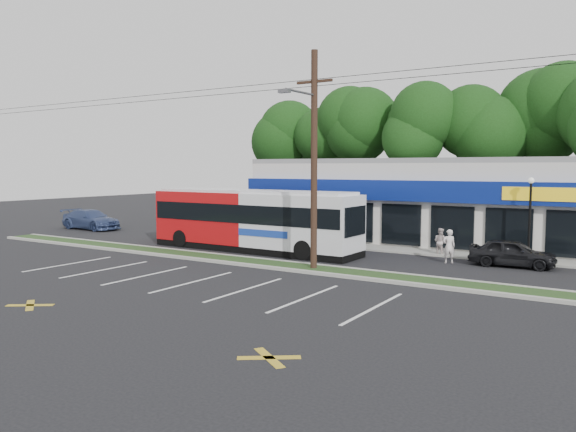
# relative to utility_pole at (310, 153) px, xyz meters

# --- Properties ---
(ground) EXTENTS (120.00, 120.00, 0.00)m
(ground) POSITION_rel_utility_pole_xyz_m (-2.83, -0.93, -5.41)
(ground) COLOR black
(ground) RESTS_ON ground
(grass_strip) EXTENTS (40.00, 1.60, 0.12)m
(grass_strip) POSITION_rel_utility_pole_xyz_m (-2.83, 0.07, -5.35)
(grass_strip) COLOR #1C3114
(grass_strip) RESTS_ON ground
(curb_south) EXTENTS (40.00, 0.25, 0.14)m
(curb_south) POSITION_rel_utility_pole_xyz_m (-2.83, -0.78, -5.34)
(curb_south) COLOR #9E9E93
(curb_south) RESTS_ON ground
(curb_north) EXTENTS (40.00, 0.25, 0.14)m
(curb_north) POSITION_rel_utility_pole_xyz_m (-2.83, 0.92, -5.34)
(curb_north) COLOR #9E9E93
(curb_north) RESTS_ON ground
(sidewalk) EXTENTS (32.00, 2.20, 0.10)m
(sidewalk) POSITION_rel_utility_pole_xyz_m (2.17, 8.07, -5.36)
(sidewalk) COLOR #9E9E93
(sidewalk) RESTS_ON ground
(strip_mall) EXTENTS (25.00, 12.55, 5.30)m
(strip_mall) POSITION_rel_utility_pole_xyz_m (2.67, 14.99, -2.76)
(strip_mall) COLOR silver
(strip_mall) RESTS_ON ground
(utility_pole) EXTENTS (50.00, 2.77, 10.00)m
(utility_pole) POSITION_rel_utility_pole_xyz_m (0.00, 0.00, 0.00)
(utility_pole) COLOR black
(utility_pole) RESTS_ON ground
(lamp_post) EXTENTS (0.30, 0.30, 4.25)m
(lamp_post) POSITION_rel_utility_pole_xyz_m (8.17, 7.87, -2.74)
(lamp_post) COLOR black
(lamp_post) RESTS_ON ground
(tree_line) EXTENTS (46.76, 6.76, 11.83)m
(tree_line) POSITION_rel_utility_pole_xyz_m (1.17, 25.07, 3.00)
(tree_line) COLOR black
(tree_line) RESTS_ON ground
(metrobus) EXTENTS (12.93, 2.91, 3.46)m
(metrobus) POSITION_rel_utility_pole_xyz_m (-5.79, 3.57, -3.58)
(metrobus) COLOR #B10D10
(metrobus) RESTS_ON ground
(car_dark) EXTENTS (4.03, 1.80, 1.35)m
(car_dark) POSITION_rel_utility_pole_xyz_m (7.74, 5.99, -4.74)
(car_dark) COLOR black
(car_dark) RESTS_ON ground
(car_silver) EXTENTS (4.58, 2.09, 1.46)m
(car_silver) POSITION_rel_utility_pole_xyz_m (-11.83, 4.77, -4.68)
(car_silver) COLOR #94979B
(car_silver) RESTS_ON ground
(car_blue) EXTENTS (5.25, 2.24, 1.51)m
(car_blue) POSITION_rel_utility_pole_xyz_m (-22.83, 5.86, -4.66)
(car_blue) COLOR navy
(car_blue) RESTS_ON ground
(pedestrian_a) EXTENTS (0.74, 0.66, 1.69)m
(pedestrian_a) POSITION_rel_utility_pole_xyz_m (4.88, 5.35, -4.57)
(pedestrian_a) COLOR silver
(pedestrian_a) RESTS_ON ground
(pedestrian_b) EXTENTS (0.86, 0.76, 1.48)m
(pedestrian_b) POSITION_rel_utility_pole_xyz_m (3.76, 7.57, -4.67)
(pedestrian_b) COLOR beige
(pedestrian_b) RESTS_ON ground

